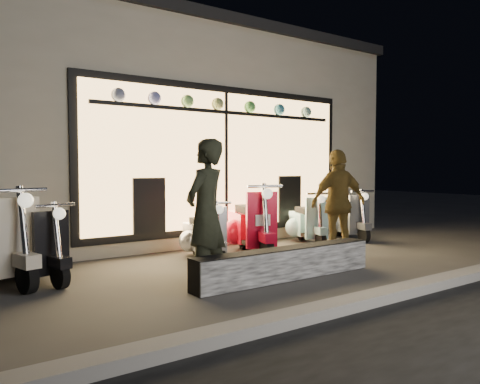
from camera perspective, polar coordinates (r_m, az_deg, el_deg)
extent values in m
plane|color=#383533|center=(6.54, 1.71, -9.50)|extent=(40.00, 40.00, 0.00)
cube|color=slate|center=(5.11, 15.55, -12.49)|extent=(40.00, 0.25, 0.12)
cube|color=beige|center=(10.83, -14.35, 6.00)|extent=(10.00, 6.00, 4.00)
cube|color=black|center=(11.15, -14.50, 16.84)|extent=(10.20, 6.20, 0.20)
cube|color=black|center=(8.47, -1.94, 3.91)|extent=(5.45, 0.06, 2.65)
cube|color=#FFBF6B|center=(8.44, -1.79, 3.91)|extent=(5.20, 0.04, 2.40)
cube|color=black|center=(8.46, -1.65, 9.68)|extent=(4.90, 0.06, 0.06)
cube|color=black|center=(6.01, 5.57, -8.68)|extent=(2.66, 0.28, 0.40)
cylinder|color=black|center=(6.84, -2.57, -7.70)|extent=(0.13, 0.30, 0.29)
cylinder|color=black|center=(7.62, -5.18, -6.60)|extent=(0.15, 0.30, 0.29)
cube|color=silver|center=(6.95, -3.18, -4.74)|extent=(0.40, 0.12, 0.70)
cube|color=silver|center=(7.52, -4.95, -5.35)|extent=(0.45, 0.65, 0.39)
cube|color=black|center=(7.41, -4.71, -3.61)|extent=(0.31, 0.51, 0.10)
sphere|color=#FFF2CC|center=(6.74, -2.56, -2.13)|extent=(0.15, 0.15, 0.13)
cylinder|color=black|center=(7.12, 3.28, -6.98)|extent=(0.21, 0.38, 0.37)
cylinder|color=black|center=(8.12, 0.58, -5.73)|extent=(0.23, 0.39, 0.37)
cube|color=#B60B24|center=(7.27, 2.66, -3.42)|extent=(0.50, 0.22, 0.88)
cube|color=#B60B24|center=(7.99, 0.82, -4.23)|extent=(0.66, 0.86, 0.50)
cube|color=black|center=(7.85, 1.07, -2.14)|extent=(0.47, 0.67, 0.13)
sphere|color=#FFF2CC|center=(7.01, 3.34, -0.20)|extent=(0.20, 0.20, 0.16)
cylinder|color=black|center=(5.92, -21.07, -9.48)|extent=(0.17, 0.33, 0.32)
cylinder|color=black|center=(6.73, -24.90, -8.05)|extent=(0.19, 0.33, 0.32)
cube|color=black|center=(6.02, -22.03, -5.77)|extent=(0.43, 0.17, 0.76)
cube|color=black|center=(6.62, -24.60, -6.51)|extent=(0.54, 0.73, 0.43)
cube|color=black|center=(6.50, -24.30, -4.36)|extent=(0.38, 0.57, 0.11)
sphere|color=#FFF2CC|center=(5.80, -21.17, -2.47)|extent=(0.17, 0.17, 0.14)
cylinder|color=black|center=(5.84, -24.53, -9.41)|extent=(0.20, 0.39, 0.38)
cube|color=beige|center=(5.97, -25.55, -4.95)|extent=(0.51, 0.20, 0.91)
sphere|color=#FFF2CC|center=(5.71, -24.67, -0.93)|extent=(0.20, 0.20, 0.17)
cylinder|color=black|center=(8.33, 9.82, -5.75)|extent=(0.20, 0.32, 0.31)
cylinder|color=black|center=(9.17, 7.59, -4.93)|extent=(0.22, 0.33, 0.31)
cube|color=#96CFD4|center=(8.46, 9.34, -3.18)|extent=(0.41, 0.22, 0.75)
cube|color=#96CFD4|center=(9.06, 7.80, -3.80)|extent=(0.59, 0.74, 0.42)
cube|color=black|center=(8.95, 8.02, -2.24)|extent=(0.43, 0.57, 0.11)
sphere|color=#FFF2CC|center=(8.24, 9.89, -0.85)|extent=(0.18, 0.18, 0.14)
cylinder|color=black|center=(9.13, 14.89, -5.02)|extent=(0.18, 0.33, 0.31)
cylinder|color=black|center=(9.92, 12.04, -4.36)|extent=(0.20, 0.33, 0.31)
cube|color=#56585D|center=(9.26, 14.28, -2.67)|extent=(0.42, 0.19, 0.76)
cube|color=#56585D|center=(9.82, 12.32, -3.30)|extent=(0.56, 0.73, 0.42)
cube|color=black|center=(9.71, 12.61, -1.84)|extent=(0.40, 0.57, 0.11)
sphere|color=#FFF2CC|center=(9.06, 14.98, -0.52)|extent=(0.17, 0.17, 0.14)
imported|color=black|center=(5.58, -4.20, -2.53)|extent=(0.76, 0.67, 1.76)
imported|color=brown|center=(7.67, 11.92, -1.28)|extent=(1.06, 0.59, 1.71)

